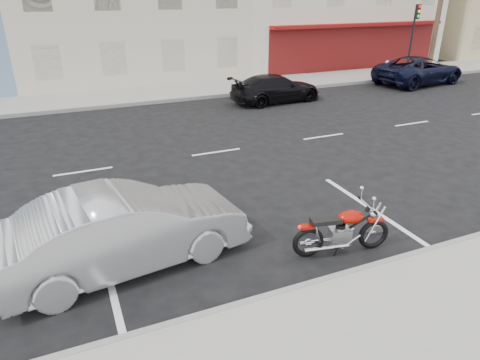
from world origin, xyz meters
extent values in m
plane|color=black|center=(0.00, 0.00, 0.00)|extent=(120.00, 120.00, 0.00)
cube|color=gray|center=(-5.00, 8.70, 0.07)|extent=(80.00, 3.40, 0.15)
cube|color=gray|center=(-5.00, -7.00, 0.08)|extent=(80.00, 0.12, 0.16)
cube|color=gray|center=(-5.00, 7.00, 0.08)|extent=(80.00, 0.12, 0.16)
cylinder|color=black|center=(13.50, 8.40, 1.75)|extent=(0.12, 0.12, 3.20)
cube|color=black|center=(13.50, 8.25, 3.55)|extent=(0.26, 0.18, 0.80)
cylinder|color=beige|center=(12.00, 8.50, 0.45)|extent=(0.20, 0.20, 0.60)
sphere|color=beige|center=(12.00, 8.50, 0.77)|extent=(0.20, 0.20, 0.20)
torus|color=black|center=(-0.39, -6.49, 0.30)|extent=(0.63, 0.22, 0.63)
torus|color=black|center=(-1.72, -6.24, 0.30)|extent=(0.63, 0.22, 0.63)
cube|color=#960E05|center=(-0.39, -6.49, 0.63)|extent=(0.33, 0.18, 0.05)
cube|color=#960E05|center=(-1.75, -6.23, 0.64)|extent=(0.30, 0.20, 0.06)
cube|color=gray|center=(-1.09, -6.35, 0.35)|extent=(0.44, 0.35, 0.32)
ellipsoid|color=#960E05|center=(-0.91, -6.39, 0.75)|extent=(0.57, 0.41, 0.25)
cube|color=black|center=(-1.40, -6.30, 0.73)|extent=(0.61, 0.35, 0.08)
cylinder|color=silver|center=(-0.60, -6.45, 0.96)|extent=(0.16, 0.65, 0.03)
sphere|color=silver|center=(-0.47, -6.47, 0.77)|extent=(0.16, 0.16, 0.16)
cylinder|color=silver|center=(-1.42, -6.43, 0.21)|extent=(0.88, 0.24, 0.07)
cylinder|color=silver|center=(-1.37, -6.17, 0.21)|extent=(0.88, 0.24, 0.07)
cylinder|color=silver|center=(-0.43, -6.48, 0.58)|extent=(0.36, 0.11, 0.74)
cylinder|color=black|center=(-0.89, -6.39, 0.51)|extent=(0.75, 0.19, 0.46)
imported|color=#9FA1A6|center=(-5.60, -5.00, 0.74)|extent=(4.66, 2.17, 1.48)
imported|color=black|center=(11.81, 5.77, 0.73)|extent=(5.54, 3.13, 1.46)
imported|color=black|center=(2.82, 5.19, 0.61)|extent=(4.36, 2.05, 1.23)
camera|label=1|loc=(-6.32, -11.94, 4.68)|focal=32.00mm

